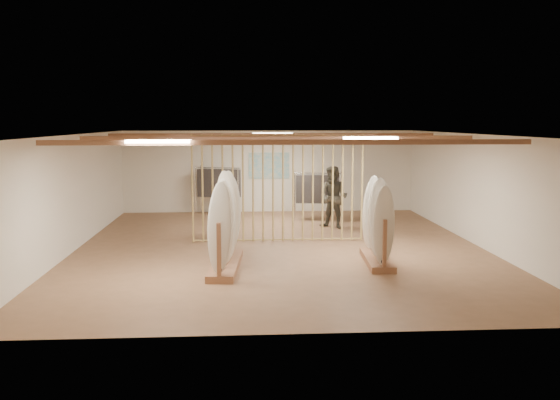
{
  "coord_description": "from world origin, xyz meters",
  "views": [
    {
      "loc": [
        -0.92,
        -14.38,
        3.12
      ],
      "look_at": [
        0.0,
        0.0,
        1.2
      ],
      "focal_mm": 38.0,
      "sensor_mm": 36.0,
      "label": 1
    }
  ],
  "objects": [
    {
      "name": "wall_right",
      "position": [
        5.0,
        0.0,
        1.4
      ],
      "size": [
        0.0,
        12.0,
        12.0
      ],
      "primitive_type": "plane",
      "rotation": [
        1.57,
        0.0,
        -1.57
      ],
      "color": "white",
      "rests_on": "ground"
    },
    {
      "name": "rack_left",
      "position": [
        -1.29,
        -2.0,
        0.68
      ],
      "size": [
        0.74,
        2.51,
        2.0
      ],
      "rotation": [
        0.0,
        0.0,
        -0.08
      ],
      "color": "#9A6546",
      "rests_on": "floor"
    },
    {
      "name": "ceiling_slats",
      "position": [
        0.0,
        0.0,
        2.72
      ],
      "size": [
        9.5,
        6.12,
        0.1
      ],
      "primitive_type": "cube",
      "color": "#9A6546",
      "rests_on": "ground"
    },
    {
      "name": "ceiling",
      "position": [
        0.0,
        0.0,
        2.8
      ],
      "size": [
        12.0,
        12.0,
        0.0
      ],
      "primitive_type": "plane",
      "rotation": [
        3.14,
        0.0,
        0.0
      ],
      "color": "gray",
      "rests_on": "ground"
    },
    {
      "name": "floor",
      "position": [
        0.0,
        0.0,
        0.0
      ],
      "size": [
        12.0,
        12.0,
        0.0
      ],
      "primitive_type": "plane",
      "color": "#8E6345",
      "rests_on": "ground"
    },
    {
      "name": "light_panels",
      "position": [
        0.0,
        0.0,
        2.74
      ],
      "size": [
        1.2,
        0.35,
        0.06
      ],
      "primitive_type": "cube",
      "color": "white",
      "rests_on": "ground"
    },
    {
      "name": "rack_right",
      "position": [
        2.05,
        -1.71,
        0.64
      ],
      "size": [
        0.65,
        2.01,
        1.88
      ],
      "rotation": [
        0.0,
        0.0,
        -0.07
      ],
      "color": "#9A6546",
      "rests_on": "floor"
    },
    {
      "name": "wall_left",
      "position": [
        -5.0,
        0.0,
        1.4
      ],
      "size": [
        0.0,
        12.0,
        12.0
      ],
      "primitive_type": "plane",
      "rotation": [
        1.57,
        0.0,
        1.57
      ],
      "color": "white",
      "rests_on": "ground"
    },
    {
      "name": "shopper_b",
      "position": [
        1.74,
        2.63,
        1.03
      ],
      "size": [
        1.26,
        1.21,
        2.07
      ],
      "primitive_type": "imported",
      "rotation": [
        0.0,
        0.0,
        -0.61
      ],
      "color": "#403C31",
      "rests_on": "floor"
    },
    {
      "name": "clothing_rack_a",
      "position": [
        -1.7,
        5.4,
        1.06
      ],
      "size": [
        1.46,
        0.85,
        1.64
      ],
      "rotation": [
        0.0,
        0.0,
        -0.36
      ],
      "color": "silver",
      "rests_on": "floor"
    },
    {
      "name": "poster",
      "position": [
        0.0,
        5.98,
        1.6
      ],
      "size": [
        1.4,
        0.03,
        0.9
      ],
      "primitive_type": "cube",
      "color": "teal",
      "rests_on": "ground"
    },
    {
      "name": "bamboo_partition",
      "position": [
        0.0,
        0.8,
        1.4
      ],
      "size": [
        4.45,
        0.05,
        2.78
      ],
      "color": "tan",
      "rests_on": "ground"
    },
    {
      "name": "shopper_a",
      "position": [
        -1.31,
        2.24,
        0.86
      ],
      "size": [
        0.75,
        0.74,
        1.72
      ],
      "primitive_type": "imported",
      "rotation": [
        0.0,
        0.0,
        2.4
      ],
      "color": "#27272E",
      "rests_on": "floor"
    },
    {
      "name": "clothing_rack_b",
      "position": [
        1.44,
        3.97,
        1.01
      ],
      "size": [
        1.44,
        0.57,
        1.56
      ],
      "rotation": [
        0.0,
        0.0,
        -0.15
      ],
      "color": "silver",
      "rests_on": "floor"
    },
    {
      "name": "wall_front",
      "position": [
        0.0,
        -6.0,
        1.4
      ],
      "size": [
        12.0,
        0.0,
        12.0
      ],
      "primitive_type": "plane",
      "rotation": [
        -1.57,
        0.0,
        0.0
      ],
      "color": "white",
      "rests_on": "ground"
    },
    {
      "name": "wall_back",
      "position": [
        0.0,
        6.0,
        1.4
      ],
      "size": [
        12.0,
        0.0,
        12.0
      ],
      "primitive_type": "plane",
      "rotation": [
        1.57,
        0.0,
        0.0
      ],
      "color": "white",
      "rests_on": "ground"
    }
  ]
}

